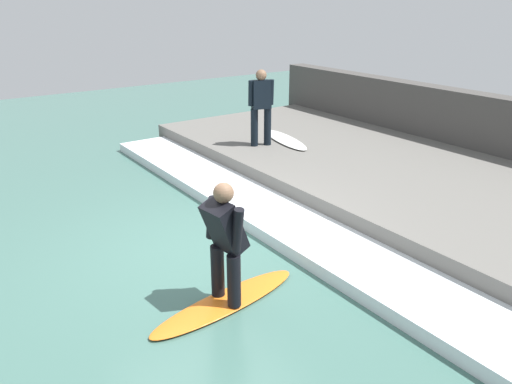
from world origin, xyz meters
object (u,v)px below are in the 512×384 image
object	(u,v)px
surfer_riding	(225,238)
surfer_waiting_near	(261,104)
surfboard_riding	(226,302)
surfboard_waiting_near	(285,139)

from	to	relation	value
surfer_riding	surfer_waiting_near	world-z (taller)	surfer_waiting_near
surfer_riding	surfer_waiting_near	distance (m)	5.38
surfer_riding	surfer_waiting_near	bearing A→B (deg)	49.92
surfboard_riding	surfer_waiting_near	bearing A→B (deg)	49.92
surfer_waiting_near	surfboard_waiting_near	world-z (taller)	surfer_waiting_near
surfboard_riding	surfer_riding	world-z (taller)	surfer_riding
surfer_riding	surfer_waiting_near	xyz separation A→B (m)	(3.45, 4.10, 0.44)
surfboard_waiting_near	surfer_riding	bearing A→B (deg)	-135.12
surfer_waiting_near	surfboard_waiting_near	size ratio (longest dim) A/B	0.84
surfboard_riding	surfer_riding	distance (m)	0.84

